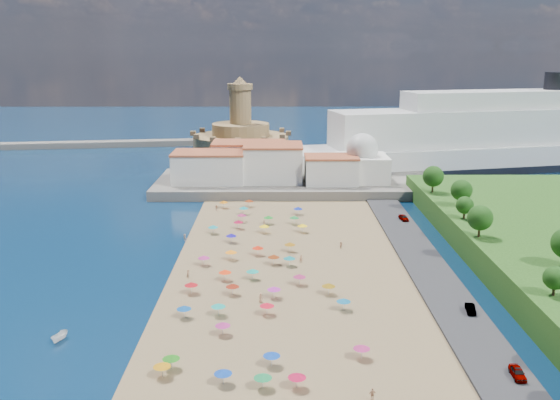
{
  "coord_description": "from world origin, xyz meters",
  "views": [
    {
      "loc": [
        3.38,
        -122.29,
        44.48
      ],
      "look_at": [
        4.0,
        25.0,
        8.0
      ],
      "focal_mm": 40.0,
      "sensor_mm": 36.0,
      "label": 1
    }
  ],
  "objects": [
    {
      "name": "hillside_trees",
      "position": [
        47.85,
        -7.06,
        10.08
      ],
      "size": [
        15.29,
        103.94,
        7.22
      ],
      "color": "#382314",
      "rests_on": "hillside"
    },
    {
      "name": "jetty",
      "position": [
        -12.0,
        108.0,
        1.2
      ],
      "size": [
        18.0,
        70.0,
        2.4
      ],
      "primitive_type": "cube",
      "color": "#59544C",
      "rests_on": "ground"
    },
    {
      "name": "domed_building",
      "position": [
        30.0,
        71.0,
        8.97
      ],
      "size": [
        16.0,
        16.0,
        15.0
      ],
      "color": "silver",
      "rests_on": "terrace"
    },
    {
      "name": "cruise_ship",
      "position": [
        85.82,
        106.26,
        10.41
      ],
      "size": [
        162.0,
        59.5,
        35.15
      ],
      "color": "black",
      "rests_on": "ground"
    },
    {
      "name": "parked_cars",
      "position": [
        36.0,
        -10.23,
        1.39
      ],
      "size": [
        2.32,
        82.85,
        1.43
      ],
      "color": "gray",
      "rests_on": "promenade"
    },
    {
      "name": "terrace",
      "position": [
        10.0,
        73.0,
        1.5
      ],
      "size": [
        90.0,
        36.0,
        3.0
      ],
      "primitive_type": "cube",
      "color": "#59544C",
      "rests_on": "ground"
    },
    {
      "name": "beach_parasols",
      "position": [
        -1.05,
        -10.32,
        2.15
      ],
      "size": [
        30.52,
        116.66,
        2.2
      ],
      "color": "gray",
      "rests_on": "beach"
    },
    {
      "name": "waterfront_buildings",
      "position": [
        -3.05,
        73.64,
        7.88
      ],
      "size": [
        57.0,
        29.0,
        11.0
      ],
      "color": "silver",
      "rests_on": "terrace"
    },
    {
      "name": "beachgoers",
      "position": [
        -0.98,
        3.83,
        1.1
      ],
      "size": [
        37.05,
        95.36,
        1.87
      ],
      "color": "tan",
      "rests_on": "beach"
    },
    {
      "name": "moored_boats",
      "position": [
        -29.24,
        -51.41,
        0.73
      ],
      "size": [
        4.86,
        35.04,
        1.52
      ],
      "color": "white",
      "rests_on": "ground"
    },
    {
      "name": "fortress",
      "position": [
        -12.0,
        138.0,
        6.68
      ],
      "size": [
        40.0,
        40.0,
        32.4
      ],
      "color": "#9F784F",
      "rests_on": "ground"
    },
    {
      "name": "ground",
      "position": [
        0.0,
        0.0,
        0.0
      ],
      "size": [
        700.0,
        700.0,
        0.0
      ],
      "primitive_type": "plane",
      "color": "#071938",
      "rests_on": "ground"
    },
    {
      "name": "breakwater",
      "position": [
        -110.0,
        153.0,
        1.3
      ],
      "size": [
        199.03,
        34.77,
        2.6
      ],
      "primitive_type": "cube",
      "rotation": [
        0.0,
        0.0,
        0.14
      ],
      "color": "#59544C",
      "rests_on": "ground"
    }
  ]
}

